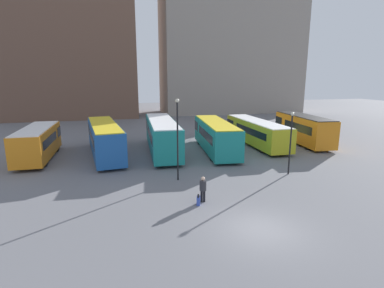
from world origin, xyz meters
name	(u,v)px	position (x,y,z in m)	size (l,w,h in m)	color
ground_plane	(260,229)	(0.00, 0.00, 0.00)	(160.00, 160.00, 0.00)	slate
building_block_left	(65,20)	(-15.40, 51.15, 18.11)	(25.05, 14.99, 36.21)	brown
building_block_right	(232,35)	(17.93, 51.15, 16.53)	(30.11, 11.40, 33.06)	gray
bus_0	(38,142)	(-14.10, 17.44, 1.61)	(2.58, 9.06, 2.98)	orange
bus_1	(105,138)	(-8.07, 17.26, 1.73)	(3.95, 11.85, 3.18)	#1E56A3
bus_2	(162,135)	(-2.42, 17.39, 1.81)	(3.21, 12.45, 3.31)	#19847F
bus_3	(215,135)	(2.99, 16.32, 1.69)	(3.73, 11.43, 3.11)	#19847F
bus_4	(256,131)	(8.48, 18.26, 1.53)	(2.72, 12.17, 2.78)	gold
bus_5	(303,128)	(14.10, 17.59, 1.76)	(3.47, 9.96, 3.25)	orange
traveler	(203,187)	(-1.87, 4.03, 0.96)	(0.53, 0.53, 1.62)	black
suitcase	(198,201)	(-2.25, 3.68, 0.26)	(0.33, 0.47, 0.73)	#334CB2
lamp_post_0	(178,134)	(-2.56, 8.38, 3.53)	(0.28, 0.28, 6.04)	black
lamp_post_1	(291,138)	(6.23, 7.63, 2.95)	(0.28, 0.28, 4.93)	black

